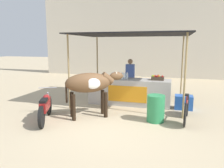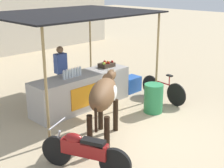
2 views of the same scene
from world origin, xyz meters
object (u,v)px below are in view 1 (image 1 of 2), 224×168
Objects in this scene: fruit_crate at (157,78)px; cow at (91,84)px; vendor_behind_counter at (130,79)px; water_barrel at (156,108)px; motorcycle_parked at (45,106)px; bicycle_leaning at (186,109)px; cooler_box at (184,102)px; stall_counter at (129,92)px.

fruit_crate is 0.26× the size of cow.
vendor_behind_counter is at bearing 74.14° from cow.
fruit_crate is at bearing 93.44° from water_barrel.
motorcycle_parked is 1.02× the size of bicycle_leaning.
cow reaches higher than water_barrel.
bicycle_leaning is at bearing 19.11° from water_barrel.
bicycle_leaning is at bearing -44.76° from vendor_behind_counter.
cooler_box is at bearing -8.72° from fruit_crate.
motorcycle_parked reaches higher than water_barrel.
bicycle_leaning is at bearing -55.13° from fruit_crate.
cow is at bearing -149.12° from cooler_box.
vendor_behind_counter is 2.75× the size of cooler_box.
fruit_crate is 0.27× the size of vendor_behind_counter.
cow is 1.04× the size of bicycle_leaning.
vendor_behind_counter reaches higher than fruit_crate.
cow is (-0.72, -2.52, 0.18)m from vendor_behind_counter.
motorcycle_parked is at bearing -129.77° from stall_counter.
vendor_behind_counter is 2.73m from water_barrel.
stall_counter is 0.85m from vendor_behind_counter.
cooler_box is 0.35× the size of cow.
vendor_behind_counter is 0.98× the size of motorcycle_parked.
fruit_crate is 0.56× the size of water_barrel.
bicycle_leaning reaches higher than cooler_box.
cooler_box is 1.25m from bicycle_leaning.
cooler_box is 1.76m from water_barrel.
stall_counter is 2.04m from cow.
vendor_behind_counter is at bearing 148.28° from fruit_crate.
vendor_behind_counter reaches higher than cow.
water_barrel is 0.91m from bicycle_leaning.
motorcycle_parked is 4.14m from bicycle_leaning.
fruit_crate reaches higher than stall_counter.
stall_counter is 3.16m from motorcycle_parked.
stall_counter is at bearing 124.20° from water_barrel.
bicycle_leaning reaches higher than water_barrel.
water_barrel is (0.10, -1.68, -0.64)m from fruit_crate.
motorcycle_parked is (-2.02, -2.43, -0.05)m from stall_counter.
bicycle_leaning is (0.03, -1.24, 0.11)m from cooler_box.
water_barrel is 3.23m from motorcycle_parked.
cooler_box is at bearing -22.26° from vendor_behind_counter.
vendor_behind_counter reaches higher than stall_counter.
water_barrel is (1.25, -2.39, -0.46)m from vendor_behind_counter.
stall_counter is 1.77× the size of motorcycle_parked.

